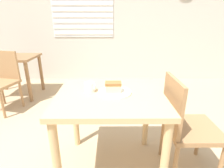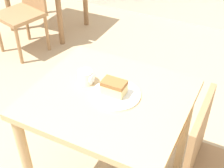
# 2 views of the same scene
# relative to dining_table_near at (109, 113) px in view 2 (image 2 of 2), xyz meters

# --- Properties ---
(dining_table_near) EXTENTS (0.86, 0.77, 0.77)m
(dining_table_near) POSITION_rel_dining_table_near_xyz_m (0.00, 0.00, 0.00)
(dining_table_near) COLOR tan
(dining_table_near) RESTS_ON ground_plane
(chair_far_corner) EXTENTS (0.53, 0.53, 0.90)m
(chair_far_corner) POSITION_rel_dining_table_near_xyz_m (-1.64, 1.21, -0.15)
(chair_far_corner) COLOR #9E754C
(chair_far_corner) RESTS_ON ground_plane
(plate) EXTENTS (0.27, 0.27, 0.01)m
(plate) POSITION_rel_dining_table_near_xyz_m (0.03, 0.02, 0.13)
(plate) COLOR white
(plate) RESTS_ON dining_table_near
(cake_slice) EXTENTS (0.13, 0.08, 0.08)m
(cake_slice) POSITION_rel_dining_table_near_xyz_m (0.02, 0.02, 0.18)
(cake_slice) COLOR beige
(cake_slice) RESTS_ON plate
(coffee_mug) EXTENTS (0.09, 0.08, 0.08)m
(coffee_mug) POSITION_rel_dining_table_near_xyz_m (-0.17, 0.05, 0.17)
(coffee_mug) COLOR white
(coffee_mug) RESTS_ON dining_table_near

